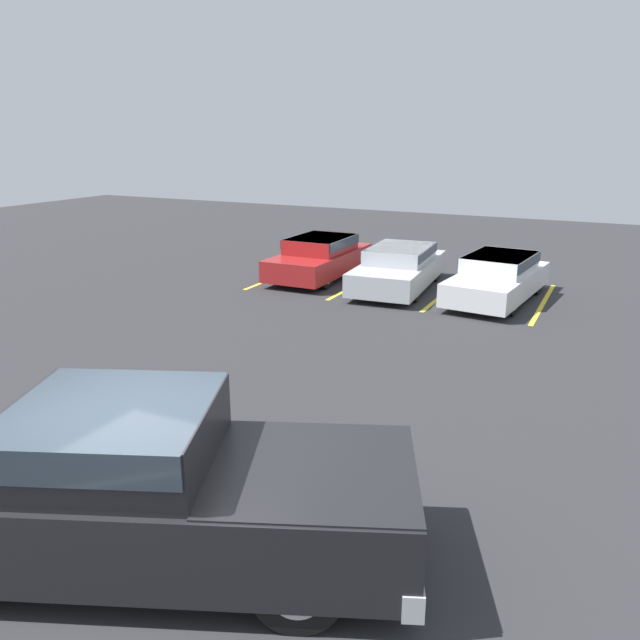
# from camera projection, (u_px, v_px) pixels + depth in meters

# --- Properties ---
(ground_plane) EXTENTS (60.00, 60.00, 0.00)m
(ground_plane) POSITION_uv_depth(u_px,v_px,m) (152.00, 567.00, 6.48)
(ground_plane) COLOR #2D2D30
(stall_stripe_a) EXTENTS (0.12, 4.49, 0.01)m
(stall_stripe_a) POSITION_uv_depth(u_px,v_px,m) (283.00, 274.00, 19.79)
(stall_stripe_a) COLOR yellow
(stall_stripe_a) RESTS_ON ground_plane
(stall_stripe_b) EXTENTS (0.12, 4.49, 0.01)m
(stall_stripe_b) POSITION_uv_depth(u_px,v_px,m) (359.00, 283.00, 18.68)
(stall_stripe_b) COLOR yellow
(stall_stripe_b) RESTS_ON ground_plane
(stall_stripe_c) EXTENTS (0.12, 4.49, 0.01)m
(stall_stripe_c) POSITION_uv_depth(u_px,v_px,m) (445.00, 292.00, 17.57)
(stall_stripe_c) COLOR yellow
(stall_stripe_c) RESTS_ON ground_plane
(stall_stripe_d) EXTENTS (0.12, 4.49, 0.01)m
(stall_stripe_d) POSITION_uv_depth(u_px,v_px,m) (543.00, 303.00, 16.46)
(stall_stripe_d) COLOR yellow
(stall_stripe_d) RESTS_ON ground_plane
(pickup_truck) EXTENTS (5.88, 3.98, 1.75)m
(pickup_truck) POSITION_uv_depth(u_px,v_px,m) (146.00, 486.00, 6.37)
(pickup_truck) COLOR black
(pickup_truck) RESTS_ON ground_plane
(parked_sedan_a) EXTENTS (1.81, 4.22, 1.26)m
(parked_sedan_a) POSITION_uv_depth(u_px,v_px,m) (320.00, 256.00, 19.20)
(parked_sedan_a) COLOR maroon
(parked_sedan_a) RESTS_ON ground_plane
(parked_sedan_b) EXTENTS (2.11, 4.60, 1.20)m
(parked_sedan_b) POSITION_uv_depth(u_px,v_px,m) (399.00, 266.00, 17.87)
(parked_sedan_b) COLOR #B7BABF
(parked_sedan_b) RESTS_ON ground_plane
(parked_sedan_c) EXTENTS (2.14, 4.42, 1.23)m
(parked_sedan_c) POSITION_uv_depth(u_px,v_px,m) (498.00, 276.00, 16.60)
(parked_sedan_c) COLOR silver
(parked_sedan_c) RESTS_ON ground_plane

